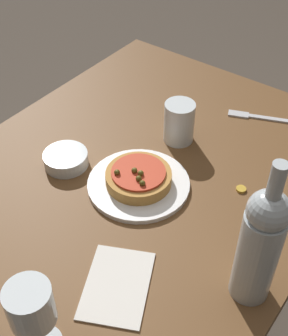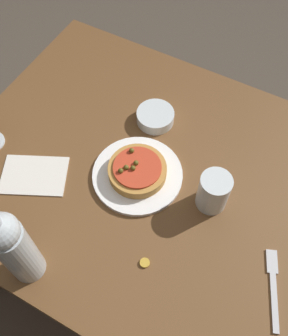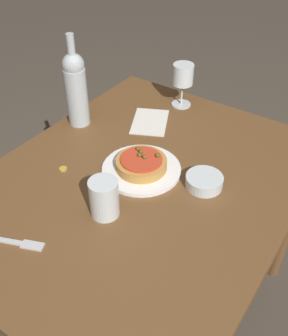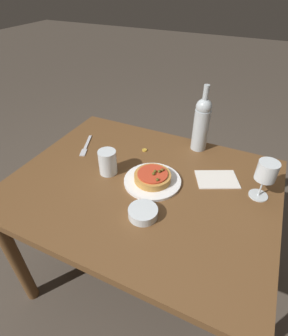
{
  "view_description": "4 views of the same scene",
  "coord_description": "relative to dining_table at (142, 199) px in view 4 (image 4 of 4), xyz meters",
  "views": [
    {
      "loc": [
        -0.67,
        -0.51,
        1.5
      ],
      "look_at": [
        -0.04,
        -0.04,
        0.78
      ],
      "focal_mm": 50.0,
      "sensor_mm": 36.0,
      "label": 1
    },
    {
      "loc": [
        0.24,
        -0.49,
        1.63
      ],
      "look_at": [
        -0.01,
        -0.03,
        0.78
      ],
      "focal_mm": 42.0,
      "sensor_mm": 36.0,
      "label": 2
    },
    {
      "loc": [
        0.73,
        0.52,
        1.48
      ],
      "look_at": [
        0.02,
        0.02,
        0.78
      ],
      "focal_mm": 42.0,
      "sensor_mm": 36.0,
      "label": 3
    },
    {
      "loc": [
        -0.37,
        0.76,
        1.44
      ],
      "look_at": [
        0.01,
        -0.04,
        0.75
      ],
      "focal_mm": 28.0,
      "sensor_mm": 36.0,
      "label": 4
    }
  ],
  "objects": [
    {
      "name": "water_cup",
      "position": [
        0.17,
        -0.0,
        0.15
      ],
      "size": [
        0.08,
        0.08,
        0.11
      ],
      "color": "silver",
      "rests_on": "dining_table"
    },
    {
      "name": "wine_glass",
      "position": [
        -0.46,
        -0.13,
        0.22
      ],
      "size": [
        0.08,
        0.08,
        0.17
      ],
      "color": "silver",
      "rests_on": "dining_table"
    },
    {
      "name": "wine_bottle",
      "position": [
        -0.14,
        -0.37,
        0.24
      ],
      "size": [
        0.08,
        0.08,
        0.33
      ],
      "color": "#B2BCC1",
      "rests_on": "dining_table"
    },
    {
      "name": "dining_table",
      "position": [
        0.0,
        0.0,
        0.0
      ],
      "size": [
        1.11,
        0.87,
        0.71
      ],
      "color": "brown",
      "rests_on": "ground_plane"
    },
    {
      "name": "dinner_plate",
      "position": [
        -0.04,
        -0.02,
        0.1
      ],
      "size": [
        0.24,
        0.24,
        0.01
      ],
      "color": "white",
      "rests_on": "dining_table"
    },
    {
      "name": "pizza",
      "position": [
        -0.04,
        -0.02,
        0.13
      ],
      "size": [
        0.16,
        0.16,
        0.05
      ],
      "color": "#BC843D",
      "rests_on": "dinner_plate"
    },
    {
      "name": "side_bowl",
      "position": [
        -0.08,
        0.17,
        0.11
      ],
      "size": [
        0.11,
        0.11,
        0.03
      ],
      "color": "silver",
      "rests_on": "dining_table"
    },
    {
      "name": "ground_plane",
      "position": [
        0.0,
        0.0,
        -0.61
      ],
      "size": [
        14.0,
        14.0,
        0.0
      ],
      "primitive_type": "plane",
      "color": "#4C4238"
    },
    {
      "name": "bottle_cap",
      "position": [
        0.1,
        -0.23,
        0.1
      ],
      "size": [
        0.02,
        0.02,
        0.01
      ],
      "color": "gold",
      "rests_on": "dining_table"
    },
    {
      "name": "fork",
      "position": [
        0.38,
        -0.13,
        0.1
      ],
      "size": [
        0.09,
        0.18,
        0.0
      ],
      "rotation": [
        0.0,
        0.0,
        1.96
      ],
      "color": "silver",
      "rests_on": "dining_table"
    },
    {
      "name": "paper_napkin",
      "position": [
        -0.28,
        -0.16,
        0.1
      ],
      "size": [
        0.21,
        0.19,
        0.0
      ],
      "color": "silver",
      "rests_on": "dining_table"
    }
  ]
}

